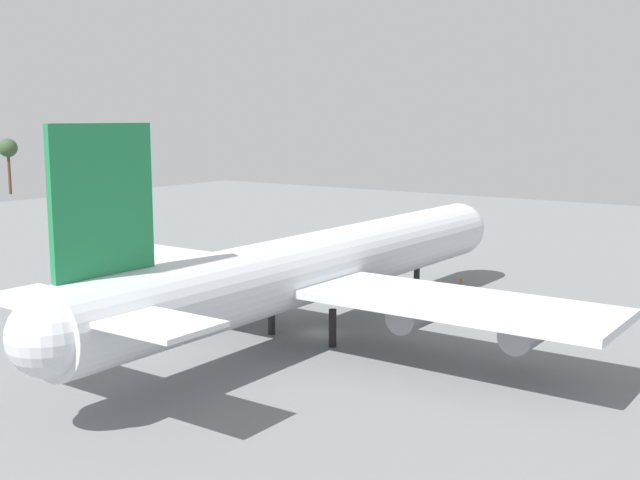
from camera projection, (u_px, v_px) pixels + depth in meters
ground_plane at (320, 333)px, 76.38m from camera, size 265.98×265.98×0.00m
cargo_airplane at (318, 267)px, 75.15m from camera, size 66.49×57.64×20.28m
fuel_truck at (226, 269)px, 103.32m from camera, size 4.29×4.17×1.99m
safety_cone_nose at (461, 279)px, 100.04m from camera, size 0.45×0.45×0.65m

